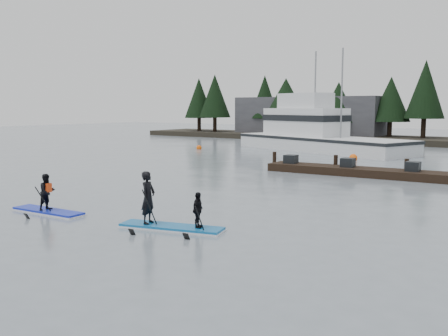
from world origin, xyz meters
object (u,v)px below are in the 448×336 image
Objects in this scene: floating_dock at (384,173)px; paddleboard_solo at (47,199)px; paddleboard_duo at (166,210)px; fishing_boat_large at (317,142)px.

paddleboard_solo reaches higher than floating_dock.
floating_dock is 4.31× the size of paddleboard_solo.
paddleboard_duo is at bearing -99.76° from floating_dock.
paddleboard_solo is at bearing -116.12° from floating_dock.
paddleboard_solo is 0.90× the size of paddleboard_duo.
fishing_boat_large is 5.12× the size of paddleboard_duo.
paddleboard_solo is at bearing -64.34° from fishing_boat_large.
paddleboard_solo is at bearing 172.80° from paddleboard_duo.
floating_dock is at bearing 67.82° from paddleboard_duo.
fishing_boat_large is 1.32× the size of floating_dock.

